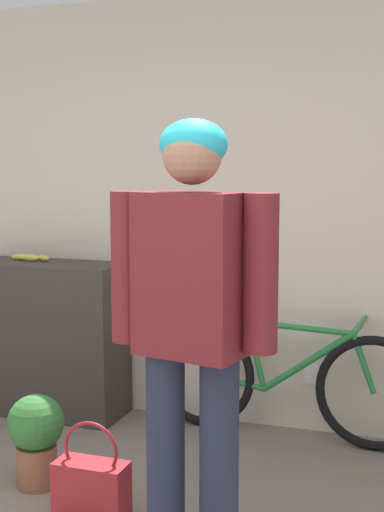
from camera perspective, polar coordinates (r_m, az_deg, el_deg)
wall_back at (r=4.36m, az=2.70°, el=3.47°), size 8.00×0.07×2.60m
side_shelf at (r=4.69m, az=-11.44°, el=-6.44°), size 0.99×0.41×0.98m
person at (r=2.79m, az=0.01°, el=-3.94°), size 0.68×0.33×1.77m
bicycle at (r=4.24m, az=7.38°, el=-9.78°), size 1.68×0.46×0.73m
banana at (r=4.71m, az=-12.82°, el=-0.12°), size 0.29×0.09×0.04m
handbag at (r=3.39m, az=-8.05°, el=-17.90°), size 0.33×0.15×0.46m
potted_plant at (r=3.71m, az=-12.36°, el=-13.77°), size 0.28×0.28×0.47m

